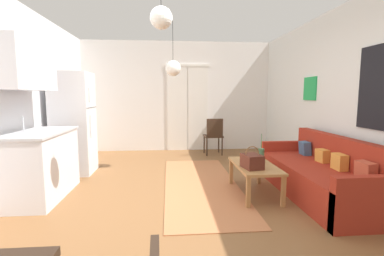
# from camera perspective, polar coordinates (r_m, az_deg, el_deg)

# --- Properties ---
(ground_plane) EXTENTS (5.25, 7.76, 0.10)m
(ground_plane) POSITION_cam_1_polar(r_m,az_deg,el_deg) (3.68, -1.08, -16.32)
(ground_plane) COLOR brown
(wall_back) EXTENTS (4.85, 0.13, 2.72)m
(wall_back) POSITION_cam_1_polar(r_m,az_deg,el_deg) (7.00, -3.00, 6.43)
(wall_back) COLOR white
(wall_back) RESTS_ON ground_plane
(wall_right) EXTENTS (0.12, 7.36, 2.72)m
(wall_right) POSITION_cam_1_polar(r_m,az_deg,el_deg) (4.26, 32.84, 5.27)
(wall_right) COLOR silver
(wall_right) RESTS_ON ground_plane
(area_rug) EXTENTS (1.12, 3.10, 0.01)m
(area_rug) POSITION_cam_1_polar(r_m,az_deg,el_deg) (4.41, 1.86, -11.57)
(area_rug) COLOR #B26B42
(area_rug) RESTS_ON ground_plane
(couch) EXTENTS (0.83, 2.19, 0.82)m
(couch) POSITION_cam_1_polar(r_m,az_deg,el_deg) (4.28, 25.23, -9.07)
(couch) COLOR maroon
(couch) RESTS_ON ground_plane
(coffee_table) EXTENTS (0.53, 1.01, 0.43)m
(coffee_table) POSITION_cam_1_polar(r_m,az_deg,el_deg) (4.00, 12.84, -8.12)
(coffee_table) COLOR #A87542
(coffee_table) RESTS_ON ground_plane
(bamboo_vase) EXTENTS (0.09, 0.09, 0.42)m
(bamboo_vase) POSITION_cam_1_polar(r_m,az_deg,el_deg) (4.11, 14.12, -5.52)
(bamboo_vase) COLOR #47704C
(bamboo_vase) RESTS_ON coffee_table
(handbag) EXTENTS (0.27, 0.32, 0.30)m
(handbag) POSITION_cam_1_polar(r_m,az_deg,el_deg) (3.75, 12.32, -6.71)
(handbag) COLOR #512319
(handbag) RESTS_ON coffee_table
(refrigerator) EXTENTS (0.67, 0.63, 1.80)m
(refrigerator) POSITION_cam_1_polar(r_m,az_deg,el_deg) (5.32, -23.30, 0.90)
(refrigerator) COLOR white
(refrigerator) RESTS_ON ground_plane
(kitchen_counter) EXTENTS (0.59, 1.26, 2.10)m
(kitchen_counter) POSITION_cam_1_polar(r_m,az_deg,el_deg) (4.24, -29.18, -1.98)
(kitchen_counter) COLOR silver
(kitchen_counter) RESTS_ON ground_plane
(accent_chair) EXTENTS (0.44, 0.42, 0.86)m
(accent_chair) POSITION_cam_1_polar(r_m,az_deg,el_deg) (6.45, 4.51, -1.31)
(accent_chair) COLOR #382619
(accent_chair) RESTS_ON ground_plane
(pendant_lamp_near) EXTENTS (0.25, 0.25, 0.61)m
(pendant_lamp_near) POSITION_cam_1_polar(r_m,az_deg,el_deg) (3.26, -6.39, 21.72)
(pendant_lamp_near) COLOR black
(pendant_lamp_far) EXTENTS (0.28, 0.28, 0.98)m
(pendant_lamp_far) POSITION_cam_1_polar(r_m,az_deg,el_deg) (5.10, -3.95, 12.25)
(pendant_lamp_far) COLOR black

